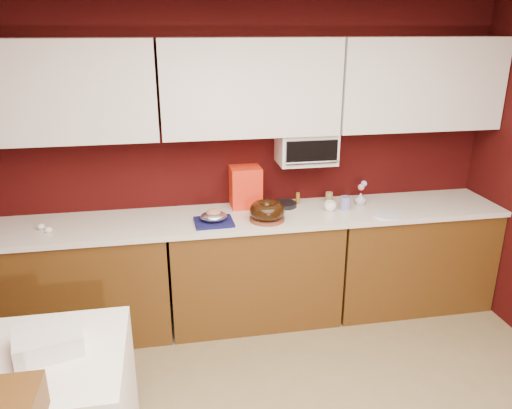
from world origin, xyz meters
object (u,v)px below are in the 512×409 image
at_px(pandoro_box, 245,187).
at_px(toaster_oven, 306,147).
at_px(bundt_cake, 267,210).
at_px(blue_jar, 345,203).
at_px(foil_ham_nest, 214,216).
at_px(newspaper_stack, 48,341).
at_px(coffee_mug, 330,205).
at_px(flower_vase, 360,198).

bearing_deg(pandoro_box, toaster_oven, -6.36).
height_order(bundt_cake, blue_jar, bundt_cake).
distance_m(foil_ham_nest, newspaper_stack, 1.52).
relative_size(foil_ham_nest, coffee_mug, 2.14).
distance_m(foil_ham_nest, blue_jar, 1.07).
bearing_deg(blue_jar, newspaper_stack, -147.21).
xyz_separation_m(toaster_oven, flower_vase, (0.45, -0.09, -0.42)).
relative_size(blue_jar, flower_vase, 0.96).
xyz_separation_m(toaster_oven, newspaper_stack, (-1.72, -1.46, -0.57)).
bearing_deg(flower_vase, blue_jar, -152.46).
distance_m(toaster_oven, coffee_mug, 0.49).
height_order(foil_ham_nest, flower_vase, flower_vase).
distance_m(pandoro_box, flower_vase, 0.94).
bearing_deg(coffee_mug, blue_jar, 7.51).
height_order(coffee_mug, flower_vase, flower_vase).
height_order(coffee_mug, newspaper_stack, coffee_mug).
distance_m(foil_ham_nest, flower_vase, 1.24).
relative_size(bundt_cake, coffee_mug, 2.88).
bearing_deg(toaster_oven, coffee_mug, -49.37).
bearing_deg(blue_jar, toaster_oven, 149.98).
relative_size(bundt_cake, newspaper_stack, 0.83).
bearing_deg(newspaper_stack, blue_jar, 32.79).
xyz_separation_m(pandoro_box, blue_jar, (0.77, -0.21, -0.11)).
relative_size(foil_ham_nest, newspaper_stack, 0.62).
height_order(bundt_cake, flower_vase, bundt_cake).
bearing_deg(bundt_cake, toaster_oven, 38.83).
xyz_separation_m(toaster_oven, blue_jar, (0.29, -0.17, -0.42)).
height_order(pandoro_box, newspaper_stack, pandoro_box).
bearing_deg(pandoro_box, newspaper_stack, -130.25).
bearing_deg(newspaper_stack, coffee_mug, 34.22).
bearing_deg(coffee_mug, bundt_cake, -167.85).
bearing_deg(bundt_cake, foil_ham_nest, 178.07).
xyz_separation_m(blue_jar, flower_vase, (0.16, 0.08, 0.00)).
bearing_deg(newspaper_stack, pandoro_box, 50.58).
xyz_separation_m(bundt_cake, pandoro_box, (-0.11, 0.35, 0.08)).
height_order(pandoro_box, blue_jar, pandoro_box).
relative_size(toaster_oven, foil_ham_nest, 2.29).
xyz_separation_m(flower_vase, newspaper_stack, (-2.17, -1.38, -0.15)).
height_order(foil_ham_nest, pandoro_box, pandoro_box).
distance_m(pandoro_box, newspaper_stack, 1.97).
relative_size(bundt_cake, blue_jar, 2.55).
height_order(toaster_oven, flower_vase, toaster_oven).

